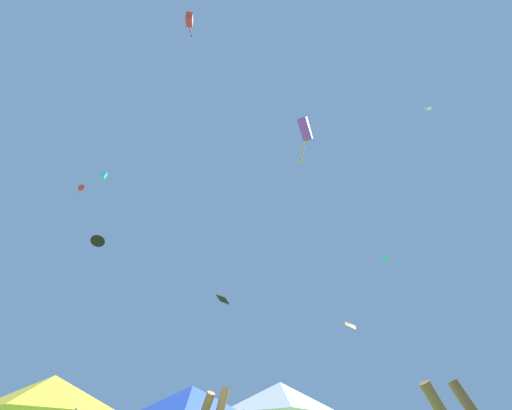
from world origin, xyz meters
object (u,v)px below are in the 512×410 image
kite_red_delta (81,188)px  kite_purple_box (305,130)px  kite_red_box (189,20)px  kite_cyan_delta (385,259)px  kite_black_delta (98,241)px  kite_orange_diamond (351,325)px  kite_black_diamond (223,299)px  canopy_tent_yellow (50,393)px  kite_white_box (428,109)px  canopy_tent_blue (191,403)px  canopy_tent_white (281,398)px  kite_cyan_box (104,176)px

kite_red_delta → kite_purple_box: bearing=-44.8°
kite_red_box → kite_cyan_delta: kite_red_box is taller
kite_red_box → kite_black_delta: bearing=117.0°
kite_cyan_delta → kite_orange_diamond: size_ratio=0.81×
kite_red_box → kite_black_diamond: bearing=71.9°
canopy_tent_yellow → kite_orange_diamond: size_ratio=2.64×
kite_black_diamond → kite_red_delta: kite_red_delta is taller
kite_black_delta → kite_black_diamond: size_ratio=1.48×
kite_cyan_delta → kite_white_box: 12.36m
canopy_tent_blue → kite_orange_diamond: kite_orange_diamond is taller
kite_black_diamond → canopy_tent_white: bearing=-71.8°
kite_red_box → kite_white_box: (18.02, 2.97, -4.09)m
canopy_tent_white → canopy_tent_blue: size_ratio=1.26×
kite_black_diamond → kite_purple_box: bearing=-75.8°
kite_black_diamond → kite_red_delta: bearing=160.6°
canopy_tent_blue → kite_black_delta: kite_black_delta is taller
kite_white_box → kite_red_delta: 32.38m
kite_cyan_delta → kite_red_delta: kite_red_delta is taller
canopy_tent_blue → kite_red_delta: size_ratio=2.01×
kite_white_box → canopy_tent_blue: bearing=-164.6°
canopy_tent_white → kite_purple_box: kite_purple_box is taller
canopy_tent_white → kite_cyan_delta: (10.85, 9.70, 11.54)m
canopy_tent_blue → canopy_tent_yellow: size_ratio=0.88×
kite_red_box → canopy_tent_blue: bearing=-22.5°
kite_black_delta → kite_red_delta: 5.82m
kite_black_diamond → kite_red_delta: 20.70m
kite_red_box → kite_cyan_delta: (16.87, 12.68, -11.65)m
canopy_tent_blue → kite_red_box: (-2.89, 1.20, 23.84)m
kite_red_box → kite_white_box: kite_red_box is taller
canopy_tent_white → kite_orange_diamond: (9.48, 16.48, 8.01)m
kite_purple_box → kite_white_box: size_ratio=1.54×
canopy_tent_blue → kite_red_delta: kite_red_delta is taller
kite_cyan_delta → kite_cyan_box: bearing=-169.7°
canopy_tent_white → canopy_tent_yellow: size_ratio=1.11×
kite_red_box → kite_red_delta: bearing=126.0°
kite_black_delta → kite_cyan_delta: size_ratio=1.48×
canopy_tent_yellow → canopy_tent_white: bearing=22.5°
kite_red_box → kite_cyan_delta: size_ratio=2.65×
canopy_tent_blue → kite_red_box: bearing=157.5°
canopy_tent_yellow → kite_cyan_delta: (18.25, 12.76, 11.85)m
kite_cyan_box → kite_black_delta: bearing=107.4°
canopy_tent_white → kite_black_delta: bearing=135.4°
kite_black_delta → kite_black_diamond: kite_black_delta is taller
canopy_tent_white → kite_black_diamond: 10.58m
kite_cyan_delta → canopy_tent_yellow: bearing=-145.0°
kite_cyan_box → kite_orange_diamond: bearing=26.8°
kite_white_box → kite_cyan_box: bearing=167.1°
kite_cyan_delta → kite_white_box: kite_white_box is taller
canopy_tent_blue → kite_black_diamond: kite_black_diamond is taller
kite_purple_box → kite_white_box: kite_white_box is taller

